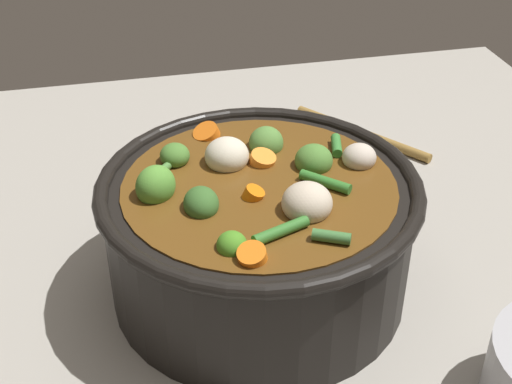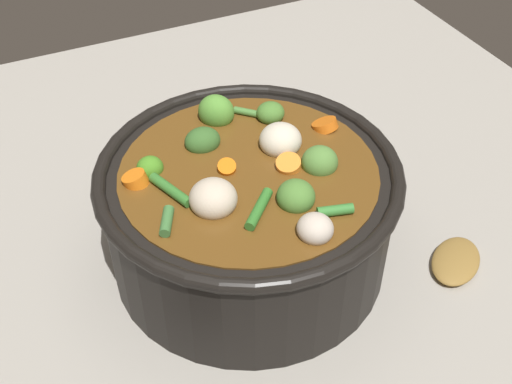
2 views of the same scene
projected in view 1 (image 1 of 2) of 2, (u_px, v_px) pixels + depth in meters
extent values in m
plane|color=#9E998E|center=(259.00, 286.00, 0.74)|extent=(1.10, 1.10, 0.00)
cylinder|color=black|center=(259.00, 238.00, 0.71)|extent=(0.30, 0.30, 0.12)
torus|color=black|center=(259.00, 186.00, 0.68)|extent=(0.31, 0.31, 0.01)
cylinder|color=brown|center=(259.00, 234.00, 0.71)|extent=(0.26, 0.26, 0.12)
ellipsoid|color=#4B7E31|center=(175.00, 155.00, 0.71)|extent=(0.04, 0.03, 0.02)
ellipsoid|color=#55873B|center=(266.00, 143.00, 0.73)|extent=(0.05, 0.05, 0.03)
ellipsoid|color=#569536|center=(156.00, 186.00, 0.66)|extent=(0.05, 0.05, 0.04)
ellipsoid|color=#488B24|center=(232.00, 246.00, 0.59)|extent=(0.03, 0.03, 0.02)
ellipsoid|color=#39662B|center=(201.00, 204.00, 0.64)|extent=(0.04, 0.03, 0.03)
ellipsoid|color=#4E8234|center=(314.00, 161.00, 0.70)|extent=(0.04, 0.04, 0.03)
cylinder|color=orange|center=(252.00, 257.00, 0.58)|extent=(0.04, 0.04, 0.02)
cylinder|color=orange|center=(253.00, 195.00, 0.66)|extent=(0.03, 0.03, 0.02)
cylinder|color=orange|center=(262.00, 161.00, 0.71)|extent=(0.04, 0.04, 0.02)
cylinder|color=orange|center=(207.00, 134.00, 0.75)|extent=(0.04, 0.04, 0.02)
ellipsoid|color=beige|center=(359.00, 157.00, 0.70)|extent=(0.04, 0.04, 0.03)
ellipsoid|color=beige|center=(307.00, 203.00, 0.63)|extent=(0.06, 0.07, 0.04)
ellipsoid|color=beige|center=(227.00, 156.00, 0.70)|extent=(0.05, 0.05, 0.04)
cylinder|color=#317429|center=(325.00, 182.00, 0.67)|extent=(0.04, 0.04, 0.01)
cylinder|color=#4B813A|center=(161.00, 171.00, 0.69)|extent=(0.03, 0.03, 0.01)
cylinder|color=#35762C|center=(282.00, 231.00, 0.60)|extent=(0.03, 0.05, 0.01)
cylinder|color=#3F773A|center=(331.00, 237.00, 0.60)|extent=(0.02, 0.03, 0.01)
cylinder|color=#387F34|center=(336.00, 145.00, 0.73)|extent=(0.04, 0.02, 0.01)
ellipsoid|color=olive|center=(306.00, 169.00, 0.92)|extent=(0.09, 0.09, 0.01)
cylinder|color=olive|center=(361.00, 133.00, 1.01)|extent=(0.18, 0.14, 0.01)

